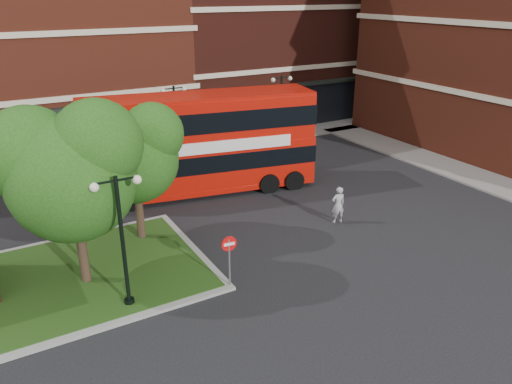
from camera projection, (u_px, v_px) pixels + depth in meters
ground at (264, 269)px, 20.38m from camera, size 120.00×120.00×0.00m
pavement_far at (139, 158)px, 33.61m from camera, size 44.00×3.00×0.12m
pavement_side at (486, 181)px, 29.54m from camera, size 3.00×28.00×0.12m
terrace_far_right at (262, 21)px, 43.06m from camera, size 18.00×12.00×16.00m
traffic_island at (44, 286)px, 19.08m from camera, size 12.60×7.60×0.15m
tree_island_west at (67, 167)px, 17.60m from camera, size 5.40×4.71×7.21m
tree_island_east at (131, 150)px, 21.19m from camera, size 4.46×3.90×6.29m
lamp_island at (122, 236)px, 16.94m from camera, size 1.72×0.36×5.00m
lamp_far_left at (176, 120)px, 31.87m from camera, size 1.72×0.36×5.00m
lamp_far_right at (281, 106)px, 35.55m from camera, size 1.72×0.36×5.00m
bus at (200, 137)px, 27.03m from camera, size 12.87×5.13×4.79m
woman at (338, 205)px, 24.10m from camera, size 0.75×0.56×1.86m
car_silver at (77, 167)px, 29.74m from camera, size 4.45×2.23×1.46m
car_white at (266, 138)px, 35.77m from camera, size 4.43×2.00×1.41m
no_entry_sign at (229, 251)px, 18.56m from camera, size 0.60×0.11×2.17m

